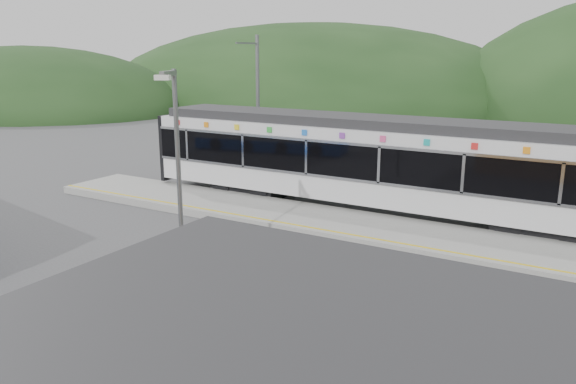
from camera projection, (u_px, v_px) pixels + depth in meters
The scene contains 7 objects.
ground at pixel (294, 256), 17.52m from camera, with size 120.00×120.00×0.00m, color #4C4C4F.
hills at pixel (531, 241), 18.89m from camera, with size 146.00×149.00×26.00m.
platform at pixel (340, 224), 20.25m from camera, with size 26.00×3.20×0.30m, color #9E9E99.
yellow_line at pixel (323, 230), 19.12m from camera, with size 26.00×0.10×0.01m, color yellow.
train at pixel (381, 161), 21.81m from camera, with size 20.44×3.01×3.74m.
catenary_mast_west at pixel (257, 106), 27.26m from camera, with size 0.18×1.80×7.00m.
lamp_post at pixel (175, 164), 14.07m from camera, with size 0.51×1.08×5.79m.
Camera 1 is at (8.25, -14.33, 6.15)m, focal length 35.00 mm.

